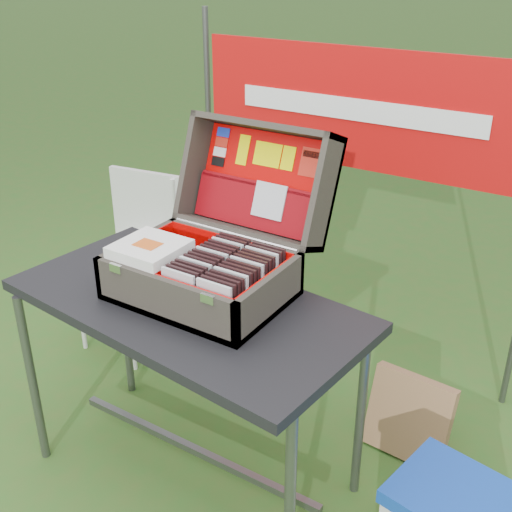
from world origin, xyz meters
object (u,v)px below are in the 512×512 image
Objects in this scene: table at (191,392)px; chair at (125,267)px; suitcase at (209,222)px; cardboard_box at (409,417)px.

chair is at bearing 152.34° from table.
suitcase is 1.65× the size of cardboard_box.
table is 0.69m from suitcase.
table is 1.06m from chair.
chair is (-0.91, 0.47, -0.63)m from suitcase.
table is 1.42× the size of chair.
cardboard_box is (0.69, 0.59, -0.23)m from table.
suitcase reaches higher than cardboard_box.
suitcase is 1.20m from chair.
cardboard_box is (1.57, 0.00, -0.28)m from chair.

